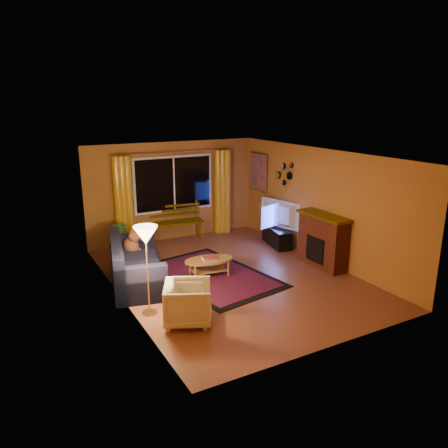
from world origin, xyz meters
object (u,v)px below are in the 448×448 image
sofa (136,261)px  coffee_table (209,267)px  tv_console (277,236)px  bench (171,232)px  armchair (188,301)px  floor_lamp (147,271)px

sofa → coffee_table: bearing=-3.3°
sofa → tv_console: (3.77, 0.56, -0.22)m
bench → tv_console: bearing=-25.5°
armchair → coffee_table: bearing=-10.4°
armchair → floor_lamp: bearing=63.4°
bench → armchair: (-1.33, -4.07, 0.13)m
floor_lamp → tv_console: 4.48m
bench → sofa: 2.61m
bench → sofa: bearing=-117.6°
sofa → armchair: size_ratio=2.88×
floor_lamp → coffee_table: floor_lamp is taller
sofa → armchair: (0.22, -1.99, -0.06)m
bench → tv_console: (2.21, -1.52, -0.03)m
sofa → floor_lamp: (-0.23, -1.39, 0.33)m
bench → armchair: bearing=-99.0°
bench → armchair: 4.29m
bench → floor_lamp: bearing=-108.2°
floor_lamp → coffee_table: bearing=31.0°
coffee_table → tv_console: 2.56m
tv_console → coffee_table: bearing=-145.8°
floor_lamp → coffee_table: (1.63, 0.98, -0.59)m
bench → tv_console: bench is taller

